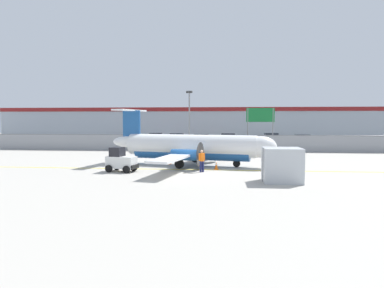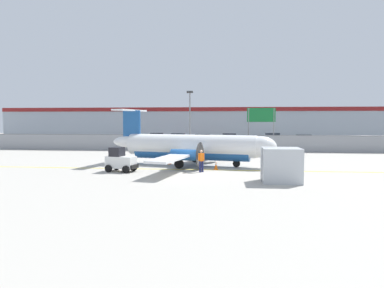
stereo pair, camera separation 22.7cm
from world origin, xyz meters
name	(u,v)px [view 2 (the right image)]	position (x,y,z in m)	size (l,w,h in m)	color
ground_plane	(195,170)	(0.00, 2.00, 0.00)	(140.00, 140.00, 0.01)	#ADA89E
perimeter_fence	(207,142)	(0.00, 18.00, 1.12)	(98.00, 0.10, 2.10)	gray
parking_lot_strip	(211,144)	(0.00, 29.50, 0.06)	(98.00, 17.00, 0.12)	#38383A
background_building	(215,123)	(0.00, 47.99, 3.26)	(91.00, 8.10, 6.50)	#A8B2BC
commuter_airplane	(194,147)	(-0.37, 4.58, 1.60)	(14.97, 15.99, 4.92)	white
baggage_tug	(120,160)	(-5.65, 0.48, 0.86)	(2.51, 1.79, 1.88)	silver
ground_crew_worker	(201,160)	(0.59, 0.75, 0.95)	(0.50, 0.47, 1.70)	#191E4C
cargo_container	(281,165)	(5.98, -2.88, 1.10)	(2.44, 2.03, 2.20)	#B7BCC1
traffic_cone_near_left	(169,161)	(-2.65, 5.13, 0.31)	(0.36, 0.36, 0.64)	orange
traffic_cone_near_right	(271,170)	(5.75, 0.50, 0.31)	(0.36, 0.36, 0.64)	orange
traffic_cone_far_left	(216,166)	(1.66, 2.20, 0.31)	(0.36, 0.36, 0.64)	orange
parked_car_0	(105,140)	(-16.08, 25.38, 0.89)	(4.33, 2.28, 1.58)	navy
parked_car_1	(157,138)	(-9.51, 33.15, 0.89)	(4.38, 2.40, 1.58)	red
parked_car_2	(177,138)	(-5.91, 32.49, 0.89)	(4.23, 2.06, 1.58)	red
parked_car_3	(202,139)	(-1.56, 29.54, 0.89)	(4.34, 2.31, 1.58)	red
parked_car_4	(230,138)	(3.01, 32.95, 0.89)	(4.32, 2.26, 1.58)	#B28C19
parked_car_5	(253,141)	(6.24, 25.37, 0.89)	(4.31, 2.23, 1.58)	silver
parked_car_6	(272,138)	(10.21, 35.32, 0.89)	(4.37, 2.38, 1.58)	gray
parked_car_7	(303,140)	(14.30, 29.77, 0.89)	(4.29, 2.19, 1.58)	#19662D
apron_light_pole	(190,117)	(-1.75, 14.05, 4.30)	(0.70, 0.30, 7.27)	slate
highway_sign	(261,119)	(6.85, 19.60, 4.14)	(3.60, 0.14, 5.50)	slate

